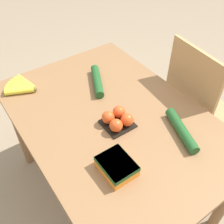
{
  "coord_description": "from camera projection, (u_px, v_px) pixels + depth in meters",
  "views": [
    {
      "loc": [
        0.79,
        -0.55,
        1.68
      ],
      "look_at": [
        0.0,
        0.0,
        0.76
      ],
      "focal_mm": 42.0,
      "sensor_mm": 36.0,
      "label": 1
    }
  ],
  "objects": [
    {
      "name": "tomato_pack",
      "position": [
        118.0,
        119.0,
        1.29
      ],
      "size": [
        0.14,
        0.14,
        0.08
      ],
      "color": "black",
      "rests_on": "dining_table"
    },
    {
      "name": "banana_bunch",
      "position": [
        22.0,
        87.0,
        1.5
      ],
      "size": [
        0.18,
        0.17,
        0.04
      ],
      "color": "brown",
      "rests_on": "dining_table"
    },
    {
      "name": "ground_plane",
      "position": [
        112.0,
        189.0,
        1.86
      ],
      "size": [
        12.0,
        12.0,
        0.0
      ],
      "primitive_type": "plane",
      "color": "gray"
    },
    {
      "name": "cucumber_far",
      "position": [
        181.0,
        130.0,
        1.25
      ],
      "size": [
        0.27,
        0.14,
        0.05
      ],
      "color": "#1E5123",
      "rests_on": "dining_table"
    },
    {
      "name": "cucumber_near",
      "position": [
        97.0,
        81.0,
        1.53
      ],
      "size": [
        0.26,
        0.16,
        0.05
      ],
      "color": "#1E5123",
      "rests_on": "dining_table"
    },
    {
      "name": "dining_table",
      "position": [
        112.0,
        129.0,
        1.42
      ],
      "size": [
        1.27,
        0.87,
        0.73
      ],
      "color": "olive",
      "rests_on": "ground_plane"
    },
    {
      "name": "chair",
      "position": [
        197.0,
        111.0,
        1.71
      ],
      "size": [
        0.46,
        0.44,
        0.98
      ],
      "rotation": [
        0.0,
        0.0,
        3.05
      ],
      "color": "tan",
      "rests_on": "ground_plane"
    },
    {
      "name": "carrot_bag",
      "position": [
        117.0,
        166.0,
        1.1
      ],
      "size": [
        0.16,
        0.13,
        0.06
      ],
      "color": "orange",
      "rests_on": "dining_table"
    }
  ]
}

